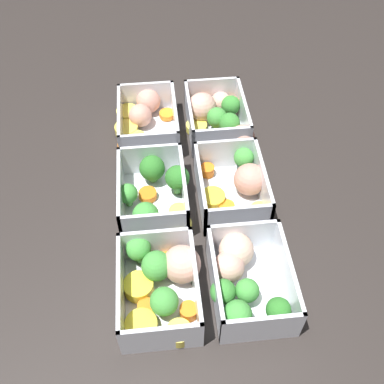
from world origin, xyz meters
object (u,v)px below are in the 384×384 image
object	(u,v)px
container_near_left	(144,119)
container_far_right	(243,279)
container_far_center	(236,185)
container_far_left	(218,117)
container_near_right	(162,282)
container_near_center	(155,193)

from	to	relation	value
container_near_left	container_far_right	xyz separation A→B (m)	(0.33, 0.11, 0.00)
container_near_left	container_far_center	size ratio (longest dim) A/B	1.15
container_far_left	container_far_center	size ratio (longest dim) A/B	1.10
container_near_right	container_far_right	bearing A→B (deg)	86.24
container_near_center	container_far_left	xyz separation A→B (m)	(-0.16, 0.12, 0.00)
container_near_center	container_far_left	bearing A→B (deg)	144.05
container_near_right	container_far_right	xyz separation A→B (m)	(0.01, 0.10, 0.00)
container_near_left	container_far_left	size ratio (longest dim) A/B	1.05
container_near_center	container_near_right	size ratio (longest dim) A/B	1.01
container_near_left	container_near_center	xyz separation A→B (m)	(0.17, 0.01, 0.00)
container_far_center	container_near_center	bearing A→B (deg)	-87.26
container_far_right	container_far_left	bearing A→B (deg)	177.65
container_near_left	container_near_right	xyz separation A→B (m)	(0.32, 0.01, 0.00)
container_near_center	container_far_right	world-z (taller)	same
container_near_right	container_far_right	distance (m)	0.10
container_near_left	container_far_center	distance (m)	0.21
container_near_right	container_far_center	bearing A→B (deg)	141.64
container_near_center	container_far_right	size ratio (longest dim) A/B	1.03
container_near_center	container_far_left	world-z (taller)	same
container_near_center	container_near_right	world-z (taller)	same
container_near_left	container_far_left	bearing A→B (deg)	84.52
container_far_left	container_far_center	xyz separation A→B (m)	(0.15, 0.01, -0.00)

